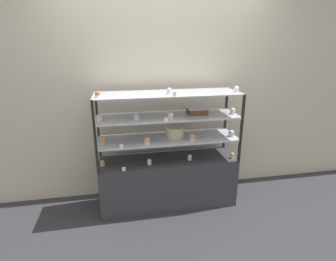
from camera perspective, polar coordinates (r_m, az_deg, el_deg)
The scene contains 27 objects.
ground_plane at distance 3.27m, azimuth 0.00°, elevation -15.25°, with size 20.00×20.00×0.00m, color #2D2D33.
back_wall at distance 3.14m, azimuth -1.31°, elevation 8.98°, with size 8.00×0.05×2.60m.
display_base at distance 3.12m, azimuth 0.00°, elevation -10.92°, with size 1.54×0.46×0.57m.
display_riser_lower at distance 2.91m, azimuth 0.00°, elevation -1.91°, with size 1.54×0.46×0.25m.
display_riser_middle at distance 2.83m, azimuth 0.00°, elevation 2.88°, with size 1.54×0.46×0.25m.
display_riser_upper at distance 2.77m, azimuth 0.00°, elevation 7.90°, with size 1.54×0.46×0.25m.
layer_cake_centerpiece at distance 2.94m, azimuth 1.50°, elevation -0.24°, with size 0.21×0.21×0.11m.
sheet_cake_frosted at distance 2.94m, azimuth 6.34°, elevation 4.32°, with size 0.21×0.18×0.07m.
cupcake_0 at distance 2.91m, azimuth -14.10°, elevation -6.88°, with size 0.05×0.05×0.06m.
cupcake_1 at distance 2.86m, azimuth -4.08°, elevation -6.79°, with size 0.05×0.05×0.06m.
cupcake_2 at distance 2.97m, azimuth 4.73°, elevation -5.82°, with size 0.05×0.05×0.06m.
cupcake_3 at distance 3.09m, azimuth 13.84°, elevation -5.30°, with size 0.05×0.05×0.06m.
price_tag_0 at distance 2.75m, azimuth -9.61°, elevation -8.27°, with size 0.04×0.00×0.04m.
cupcake_4 at distance 2.80m, azimuth -13.90°, elevation -2.24°, with size 0.07×0.07×0.07m.
cupcake_5 at distance 2.74m, azimuth -4.54°, elevation -2.17°, with size 0.07×0.07×0.07m.
cupcake_6 at distance 2.85m, azimuth 5.30°, elevation -1.39°, with size 0.07×0.07×0.07m.
cupcake_7 at distance 3.03m, azimuth 13.62°, elevation -0.61°, with size 0.07×0.07×0.07m.
price_tag_1 at distance 2.65m, azimuth -10.10°, elevation -3.40°, with size 0.04×0.00×0.04m.
cupcake_8 at distance 2.74m, azimuth -14.61°, elevation 2.74°, with size 0.06×0.06×0.07m.
cupcake_9 at distance 2.71m, azimuth -6.92°, elevation 3.02°, with size 0.06×0.06×0.07m.
cupcake_10 at distance 2.72m, azimuth 0.57°, elevation 3.21°, with size 0.06×0.06×0.07m.
cupcake_11 at distance 3.00m, azimuth 13.89°, elevation 4.13°, with size 0.06×0.06×0.07m.
price_tag_2 at distance 2.61m, azimuth -0.41°, elevation 2.38°, with size 0.04×0.00×0.04m.
cupcake_12 at distance 2.60m, azimuth -15.07°, elevation 7.59°, with size 0.05×0.05×0.07m.
cupcake_13 at distance 2.70m, azimuth 0.19°, elevation 8.60°, with size 0.05×0.05×0.07m.
cupcake_14 at distance 2.91m, azimuth 14.67°, elevation 8.70°, with size 0.05×0.05×0.07m.
price_tag_3 at distance 2.57m, azimuth 1.41°, elevation 7.88°, with size 0.04×0.00×0.04m.
Camera 1 is at (-0.52, -2.68, 1.80)m, focal length 28.00 mm.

